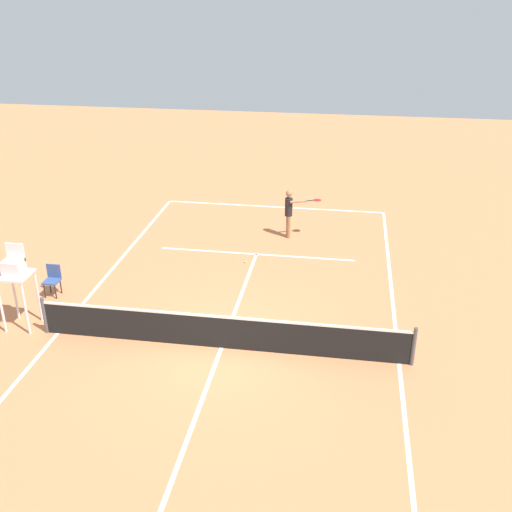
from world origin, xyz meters
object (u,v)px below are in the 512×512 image
at_px(player_serving, 290,209).
at_px(tennis_ball, 245,262).
at_px(courtside_chair_mid, 52,279).
at_px(umpire_chair, 15,274).

relative_size(player_serving, tennis_ball, 26.83).
bearing_deg(courtside_chair_mid, player_serving, -139.92).
xyz_separation_m(umpire_chair, courtside_chair_mid, (0.00, -1.82, -1.07)).
relative_size(tennis_ball, umpire_chair, 0.03).
bearing_deg(tennis_ball, courtside_chair_mid, 29.91).
bearing_deg(tennis_ball, player_serving, -116.56).
bearing_deg(player_serving, courtside_chair_mid, -70.45).
distance_m(umpire_chair, courtside_chair_mid, 2.11).
bearing_deg(umpire_chair, courtside_chair_mid, -89.93).
xyz_separation_m(player_serving, tennis_ball, (1.23, 2.46, -1.06)).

